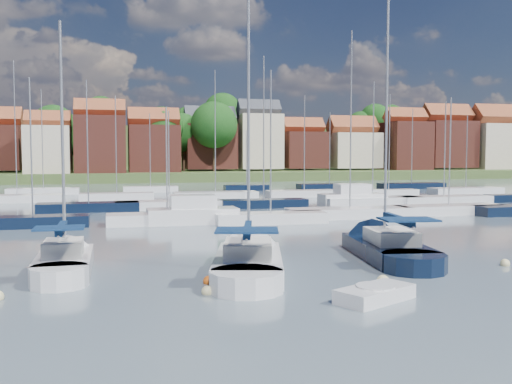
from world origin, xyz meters
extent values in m
plane|color=#415259|center=(0.00, 40.00, 0.00)|extent=(260.00, 260.00, 0.00)
cube|color=silver|center=(-13.59, 3.11, 0.25)|extent=(2.40, 5.75, 1.20)
cone|color=silver|center=(-13.58, 6.70, 0.25)|extent=(2.40, 2.80, 2.39)
cylinder|color=silver|center=(-13.59, 0.24, 0.25)|extent=(2.40, 2.40, 1.20)
cube|color=silver|center=(-13.59, 2.72, 1.20)|extent=(1.68, 2.40, 0.70)
cylinder|color=#B2B2B7|center=(-13.59, 3.51, 6.17)|extent=(0.14, 0.14, 10.63)
cylinder|color=#B2B2B7|center=(-13.59, 1.92, 2.05)|extent=(0.11, 3.19, 0.10)
cube|color=#0E2548|center=(-13.59, 1.92, 2.20)|extent=(0.31, 3.03, 0.35)
cube|color=#0E2548|center=(-13.59, 0.88, 2.35)|extent=(2.04, 1.44, 0.08)
cube|color=silver|center=(-5.40, 0.95, 0.25)|extent=(4.71, 7.69, 1.20)
cone|color=silver|center=(-4.27, 5.28, 0.25)|extent=(3.77, 4.13, 2.98)
cylinder|color=silver|center=(-6.31, -2.51, 0.25)|extent=(3.64, 3.64, 1.20)
cube|color=silver|center=(-5.53, 0.47, 1.20)|extent=(2.78, 3.42, 0.70)
cylinder|color=#B2B2B7|center=(-5.28, 1.43, 7.48)|extent=(0.14, 0.14, 13.26)
cylinder|color=#B2B2B7|center=(-5.78, -0.49, 2.05)|extent=(1.11, 3.87, 0.10)
cube|color=#0E2548|center=(-5.78, -0.49, 2.20)|extent=(1.25, 3.73, 0.35)
cube|color=#0E2548|center=(-6.11, -1.74, 2.35)|extent=(2.91, 2.38, 0.08)
cube|color=black|center=(2.58, 2.85, 0.25)|extent=(4.02, 7.59, 1.20)
cone|color=black|center=(3.22, 7.33, 0.25)|extent=(3.49, 3.91, 3.01)
cylinder|color=black|center=(2.06, -0.73, 0.25)|extent=(3.41, 3.41, 1.20)
cube|color=silver|center=(2.51, 2.35, 1.20)|extent=(2.52, 3.28, 0.70)
cylinder|color=#B2B2B7|center=(2.65, 3.35, 7.70)|extent=(0.14, 0.14, 13.70)
cylinder|color=#B2B2B7|center=(2.36, 1.36, 2.05)|extent=(0.67, 3.99, 0.10)
cube|color=#0E2548|center=(2.36, 1.36, 2.20)|extent=(0.84, 3.82, 0.35)
cube|color=#0E2548|center=(2.18, 0.07, 2.35)|extent=(2.79, 2.16, 0.08)
cube|color=silver|center=(-2.02, -5.06, 0.22)|extent=(3.45, 2.70, 0.62)
cylinder|color=silver|center=(-2.02, -5.06, 0.39)|extent=(1.45, 1.45, 0.39)
sphere|color=beige|center=(-7.89, -2.49, 0.00)|extent=(0.45, 0.45, 0.45)
sphere|color=#D85914|center=(-7.54, -0.73, 0.00)|extent=(0.47, 0.47, 0.47)
sphere|color=beige|center=(-0.44, -2.61, 0.00)|extent=(0.55, 0.55, 0.55)
sphere|color=#D85914|center=(6.36, 7.15, 0.00)|extent=(0.46, 0.46, 0.46)
sphere|color=beige|center=(7.13, -0.52, 0.00)|extent=(0.46, 0.46, 0.46)
cube|color=black|center=(-17.11, 20.54, 0.35)|extent=(8.01, 2.24, 1.00)
cylinder|color=#B2B2B7|center=(-17.11, 20.54, 5.93)|extent=(0.12, 0.12, 10.16)
cube|color=silver|center=(-7.27, 20.20, 0.35)|extent=(9.22, 2.58, 1.00)
cylinder|color=#B2B2B7|center=(-7.27, 20.20, 4.94)|extent=(0.12, 0.12, 8.18)
cube|color=silver|center=(0.63, 18.61, 0.35)|extent=(8.78, 2.46, 1.00)
cylinder|color=#B2B2B7|center=(0.63, 18.61, 6.38)|extent=(0.12, 0.12, 11.06)
cube|color=silver|center=(8.23, 20.67, 0.35)|extent=(10.79, 3.02, 1.00)
cylinder|color=#B2B2B7|center=(8.23, 20.67, 8.29)|extent=(0.12, 0.12, 14.87)
cube|color=silver|center=(17.98, 21.03, 0.35)|extent=(10.13, 2.84, 1.00)
cylinder|color=#B2B2B7|center=(17.98, 21.03, 5.65)|extent=(0.12, 0.12, 9.59)
cube|color=silver|center=(-5.31, 20.00, 0.50)|extent=(7.00, 2.60, 1.40)
cube|color=silver|center=(-5.31, 20.00, 1.60)|extent=(3.50, 2.20, 1.30)
cube|color=black|center=(-13.55, 31.64, 0.35)|extent=(9.30, 2.60, 1.00)
cylinder|color=#B2B2B7|center=(-13.55, 31.64, 6.59)|extent=(0.12, 0.12, 11.48)
cube|color=silver|center=(-5.94, 32.01, 0.35)|extent=(10.40, 2.91, 1.00)
cylinder|color=#B2B2B7|center=(-5.94, 32.01, 5.24)|extent=(0.12, 0.12, 8.77)
cube|color=black|center=(3.48, 31.28, 0.35)|extent=(8.80, 2.46, 1.00)
cylinder|color=#B2B2B7|center=(3.48, 31.28, 8.01)|extent=(0.12, 0.12, 14.33)
cube|color=silver|center=(15.40, 31.16, 0.35)|extent=(10.73, 3.00, 1.00)
cylinder|color=#B2B2B7|center=(15.40, 31.16, 6.92)|extent=(0.12, 0.12, 12.14)
cube|color=silver|center=(23.82, 30.97, 0.35)|extent=(10.48, 2.93, 1.00)
cylinder|color=#B2B2B7|center=(23.82, 30.97, 5.99)|extent=(0.12, 0.12, 10.28)
cube|color=silver|center=(13.46, 32.00, 0.50)|extent=(7.00, 2.60, 1.40)
cube|color=silver|center=(13.46, 32.00, 1.60)|extent=(3.50, 2.20, 1.30)
cube|color=silver|center=(-21.71, 44.21, 0.35)|extent=(9.71, 2.72, 1.00)
cylinder|color=#B2B2B7|center=(-21.71, 44.21, 8.29)|extent=(0.12, 0.12, 14.88)
cube|color=silver|center=(-10.84, 44.51, 0.35)|extent=(8.49, 2.38, 1.00)
cylinder|color=#B2B2B7|center=(-10.84, 44.51, 6.51)|extent=(0.12, 0.12, 11.31)
cube|color=silver|center=(0.79, 43.78, 0.35)|extent=(10.16, 2.85, 1.00)
cylinder|color=#B2B2B7|center=(0.79, 43.78, 8.15)|extent=(0.12, 0.12, 14.59)
cube|color=silver|center=(12.17, 43.90, 0.35)|extent=(9.53, 2.67, 1.00)
cylinder|color=#B2B2B7|center=(12.17, 43.90, 6.81)|extent=(0.12, 0.12, 11.91)
cube|color=silver|center=(23.16, 42.50, 0.35)|extent=(7.62, 2.13, 1.00)
cylinder|color=#B2B2B7|center=(23.16, 42.50, 6.91)|extent=(0.12, 0.12, 12.13)
cube|color=silver|center=(35.22, 43.59, 0.35)|extent=(10.17, 2.85, 1.00)
cylinder|color=#B2B2B7|center=(35.22, 43.59, 5.72)|extent=(0.12, 0.12, 9.73)
cube|color=silver|center=(-20.26, 56.56, 0.35)|extent=(9.24, 2.59, 1.00)
cylinder|color=#B2B2B7|center=(-20.26, 56.56, 7.43)|extent=(0.12, 0.12, 13.17)
cube|color=silver|center=(-6.08, 57.30, 0.35)|extent=(7.57, 2.12, 1.00)
cylinder|color=#B2B2B7|center=(-6.08, 57.30, 5.97)|extent=(0.12, 0.12, 10.24)
cube|color=black|center=(7.88, 57.47, 0.35)|extent=(6.58, 1.84, 1.00)
cylinder|color=#B2B2B7|center=(7.88, 57.47, 4.85)|extent=(0.12, 0.12, 8.01)
cube|color=black|center=(20.94, 57.40, 0.35)|extent=(9.92, 2.78, 1.00)
cylinder|color=#B2B2B7|center=(20.94, 57.40, 6.31)|extent=(0.12, 0.12, 10.92)
cube|color=black|center=(34.28, 56.37, 0.35)|extent=(10.55, 2.95, 1.00)
cylinder|color=#B2B2B7|center=(34.28, 56.37, 6.61)|extent=(0.12, 0.12, 11.51)
cube|color=#415329|center=(0.00, 117.00, 0.30)|extent=(200.00, 70.00, 3.00)
cube|color=#415329|center=(0.00, 142.00, 5.00)|extent=(200.00, 60.00, 14.00)
cube|color=beige|center=(-22.74, 89.00, 6.08)|extent=(8.09, 8.80, 8.96)
cube|color=brown|center=(-22.74, 89.00, 11.55)|extent=(8.25, 4.00, 4.00)
cube|color=brown|center=(-13.35, 89.94, 7.08)|extent=(9.36, 10.17, 10.97)
cube|color=brown|center=(-13.35, 89.94, 13.72)|extent=(9.54, 4.63, 4.63)
cube|color=brown|center=(-3.04, 91.65, 6.31)|extent=(9.90, 8.56, 9.42)
cube|color=brown|center=(-3.04, 91.65, 12.23)|extent=(10.10, 4.90, 4.90)
cube|color=brown|center=(9.10, 96.65, 6.95)|extent=(10.59, 8.93, 9.49)
cube|color=#383A42|center=(9.10, 96.65, 12.99)|extent=(10.80, 5.24, 5.24)
cube|color=beige|center=(19.71, 95.80, 8.02)|extent=(9.01, 8.61, 11.65)
cube|color=#383A42|center=(19.71, 95.80, 14.95)|extent=(9.19, 4.46, 4.46)
cube|color=brown|center=(30.17, 97.00, 6.20)|extent=(9.10, 9.34, 8.00)
cube|color=brown|center=(30.17, 97.00, 11.32)|extent=(9.28, 4.50, 4.50)
cube|color=beige|center=(41.95, 96.59, 6.14)|extent=(10.86, 9.59, 7.88)
cube|color=brown|center=(41.95, 96.59, 11.41)|extent=(11.07, 5.37, 5.37)
cube|color=brown|center=(53.76, 93.92, 7.09)|extent=(9.18, 9.96, 10.97)
cube|color=brown|center=(53.76, 93.92, 13.70)|extent=(9.36, 4.54, 4.54)
cube|color=brown|center=(65.18, 95.21, 7.58)|extent=(11.39, 9.67, 10.76)
cube|color=brown|center=(65.18, 95.21, 14.36)|extent=(11.62, 5.64, 5.64)
cube|color=beige|center=(78.01, 93.34, 7.00)|extent=(12.95, 8.52, 10.80)
cube|color=brown|center=(78.01, 93.34, 13.99)|extent=(13.21, 6.41, 6.41)
cylinder|color=#382619|center=(56.77, 115.51, 8.51)|extent=(0.50, 0.50, 4.47)
sphere|color=#1E531A|center=(56.77, 115.51, 14.58)|extent=(8.18, 8.18, 8.18)
cylinder|color=#382619|center=(3.46, 95.93, 3.83)|extent=(0.50, 0.50, 4.46)
sphere|color=#1E531A|center=(3.46, 95.93, 9.88)|extent=(8.15, 8.15, 8.15)
cylinder|color=#382619|center=(15.22, 113.68, 8.58)|extent=(0.50, 0.50, 5.15)
sphere|color=#1E531A|center=(15.22, 113.68, 15.56)|extent=(9.41, 9.41, 9.41)
cylinder|color=#382619|center=(-13.54, 116.31, 8.68)|extent=(0.50, 0.50, 4.56)
sphere|color=#1E531A|center=(-13.54, 116.31, 14.87)|extent=(8.34, 8.34, 8.34)
cylinder|color=#382619|center=(-23.24, 105.25, 4.18)|extent=(0.50, 0.50, 5.15)
sphere|color=#1E531A|center=(-23.24, 105.25, 11.17)|extent=(9.42, 9.42, 9.42)
cylinder|color=#382619|center=(13.76, 104.71, 3.48)|extent=(0.50, 0.50, 3.77)
sphere|color=#1E531A|center=(13.76, 104.71, 8.60)|extent=(6.89, 6.89, 6.89)
cylinder|color=#382619|center=(9.05, 90.94, 4.21)|extent=(0.50, 0.50, 5.21)
sphere|color=#1E531A|center=(9.05, 90.94, 11.28)|extent=(9.53, 9.53, 9.53)
cylinder|color=#382619|center=(61.93, 101.62, 3.09)|extent=(0.50, 0.50, 2.97)
sphere|color=#1E531A|center=(61.93, 101.62, 7.12)|extent=(5.44, 5.44, 5.44)
cylinder|color=#382619|center=(-1.15, 93.75, 4.02)|extent=(0.50, 0.50, 4.84)
sphere|color=#1E531A|center=(-1.15, 93.75, 10.59)|extent=(8.85, 8.85, 8.85)
cylinder|color=#382619|center=(52.68, 115.72, 8.17)|extent=(0.50, 0.50, 3.72)
sphere|color=#1E531A|center=(52.68, 115.72, 13.21)|extent=(6.80, 6.80, 6.80)
cylinder|color=#382619|center=(54.05, 94.13, 3.62)|extent=(0.50, 0.50, 4.05)
sphere|color=#1E531A|center=(54.05, 94.13, 9.11)|extent=(7.40, 7.40, 7.40)
cylinder|color=#382619|center=(6.84, 113.29, 7.91)|extent=(0.50, 0.50, 3.93)
sphere|color=#1E531A|center=(6.84, 113.29, 13.24)|extent=(7.19, 7.19, 7.19)
cylinder|color=#382619|center=(30.65, 100.17, 3.51)|extent=(0.50, 0.50, 3.82)
sphere|color=#1E531A|center=(30.65, 100.17, 8.70)|extent=(6.99, 6.99, 6.99)
cylinder|color=#382619|center=(-17.44, 93.12, 3.34)|extent=(0.50, 0.50, 3.48)
sphere|color=#1E531A|center=(-17.44, 93.12, 8.07)|extent=(6.37, 6.37, 6.37)
cylinder|color=#382619|center=(57.51, 102.81, 3.09)|extent=(0.50, 0.50, 2.99)
sphere|color=#1E531A|center=(57.51, 102.81, 7.14)|extent=(5.46, 5.46, 5.46)
cylinder|color=#382619|center=(3.61, 99.04, 3.22)|extent=(0.50, 0.50, 3.25)
sphere|color=#1E531A|center=(3.61, 99.04, 7.63)|extent=(5.94, 5.94, 5.94)
cylinder|color=#382619|center=(-3.05, 100.73, 3.09)|extent=(0.50, 0.50, 2.98)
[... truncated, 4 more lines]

